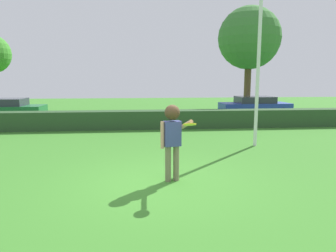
{
  "coord_description": "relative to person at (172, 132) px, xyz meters",
  "views": [
    {
      "loc": [
        -0.52,
        -6.8,
        2.41
      ],
      "look_at": [
        0.25,
        1.16,
        1.15
      ],
      "focal_mm": 33.08,
      "sensor_mm": 36.0,
      "label": 1
    }
  ],
  "objects": [
    {
      "name": "parked_car_blue",
      "position": [
        6.42,
        11.57,
        -0.47
      ],
      "size": [
        4.23,
        1.87,
        1.25
      ],
      "color": "#263FA5",
      "rests_on": "ground"
    },
    {
      "name": "lamppost",
      "position": [
        3.36,
        3.51,
        1.9
      ],
      "size": [
        0.24,
        0.24,
        5.5
      ],
      "color": "silver",
      "rests_on": "ground"
    },
    {
      "name": "hedge_row",
      "position": [
        -0.25,
        7.66,
        -0.73
      ],
      "size": [
        25.9,
        0.9,
        0.85
      ],
      "primitive_type": "cube",
      "color": "#2A4927",
      "rests_on": "ground"
    },
    {
      "name": "parked_car_green",
      "position": [
        -8.21,
        11.06,
        -0.47
      ],
      "size": [
        4.21,
        1.81,
        1.25
      ],
      "color": "#1E6633",
      "rests_on": "ground"
    },
    {
      "name": "person",
      "position": [
        0.0,
        0.0,
        0.0
      ],
      "size": [
        0.68,
        0.7,
        1.8
      ],
      "color": "#746E52",
      "rests_on": "ground"
    },
    {
      "name": "frisbee",
      "position": [
        0.29,
        -0.68,
        0.29
      ],
      "size": [
        0.28,
        0.27,
        0.1
      ],
      "color": "yellow"
    },
    {
      "name": "ground_plane",
      "position": [
        -0.25,
        -0.15,
        -1.16
      ],
      "size": [
        60.0,
        60.0,
        0.0
      ],
      "primitive_type": "plane",
      "color": "#397B28"
    },
    {
      "name": "willow_tree",
      "position": [
        6.54,
        13.32,
        3.77
      ],
      "size": [
        4.06,
        4.06,
        7.0
      ],
      "color": "brown",
      "rests_on": "ground"
    }
  ]
}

